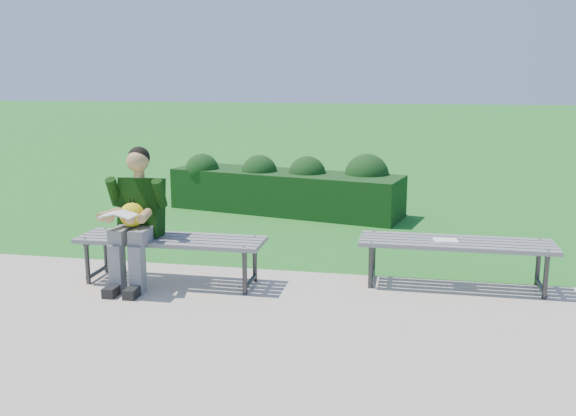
{
  "coord_description": "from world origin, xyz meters",
  "views": [
    {
      "loc": [
        1.47,
        -6.21,
        2.0
      ],
      "look_at": [
        0.31,
        -0.32,
        0.75
      ],
      "focal_mm": 40.0,
      "sensor_mm": 36.0,
      "label": 1
    }
  ],
  "objects_px": {
    "bench_left": "(171,243)",
    "paper_sheet": "(445,240)",
    "hedge": "(289,187)",
    "seated_boy": "(136,213)",
    "bench_right": "(456,246)"
  },
  "relations": [
    {
      "from": "hedge",
      "to": "bench_left",
      "type": "xyz_separation_m",
      "value": [
        -0.46,
        -3.52,
        0.04
      ]
    },
    {
      "from": "hedge",
      "to": "bench_left",
      "type": "height_order",
      "value": "hedge"
    },
    {
      "from": "hedge",
      "to": "bench_right",
      "type": "distance_m",
      "value": 3.83
    },
    {
      "from": "seated_boy",
      "to": "hedge",
      "type": "bearing_deg",
      "value": 78.07
    },
    {
      "from": "bench_left",
      "to": "paper_sheet",
      "type": "distance_m",
      "value": 2.61
    },
    {
      "from": "bench_right",
      "to": "paper_sheet",
      "type": "bearing_deg",
      "value": 180.0
    },
    {
      "from": "seated_boy",
      "to": "bench_left",
      "type": "bearing_deg",
      "value": 17.3
    },
    {
      "from": "bench_right",
      "to": "paper_sheet",
      "type": "xyz_separation_m",
      "value": [
        -0.1,
        0.0,
        0.06
      ]
    },
    {
      "from": "hedge",
      "to": "paper_sheet",
      "type": "bearing_deg",
      "value": -55.91
    },
    {
      "from": "bench_left",
      "to": "paper_sheet",
      "type": "xyz_separation_m",
      "value": [
        2.58,
        0.4,
        0.06
      ]
    },
    {
      "from": "bench_left",
      "to": "bench_right",
      "type": "xyz_separation_m",
      "value": [
        2.68,
        0.4,
        0.0
      ]
    },
    {
      "from": "seated_boy",
      "to": "paper_sheet",
      "type": "bearing_deg",
      "value": 9.74
    },
    {
      "from": "bench_left",
      "to": "paper_sheet",
      "type": "bearing_deg",
      "value": 8.83
    },
    {
      "from": "bench_left",
      "to": "seated_boy",
      "type": "bearing_deg",
      "value": -162.7
    },
    {
      "from": "hedge",
      "to": "bench_left",
      "type": "distance_m",
      "value": 3.55
    }
  ]
}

